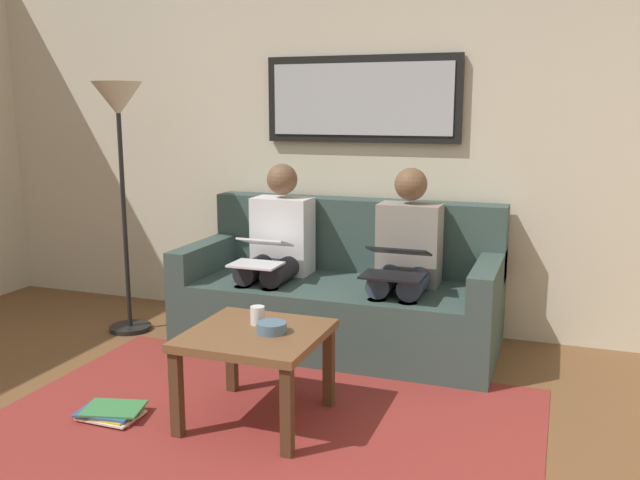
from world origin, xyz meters
name	(u,v)px	position (x,y,z in m)	size (l,w,h in m)	color
wall_rear	(365,137)	(0.00, -2.60, 1.30)	(6.00, 0.12, 2.60)	beige
area_rug	(260,425)	(0.00, -0.85, 0.00)	(2.60, 1.80, 0.01)	maroon
couch	(342,295)	(0.00, -2.12, 0.31)	(1.97, 0.90, 0.90)	#384C47
framed_mirror	(361,99)	(0.00, -2.51, 1.55)	(1.33, 0.05, 0.57)	black
coffee_table	(256,345)	(0.04, -0.90, 0.39)	(0.63, 0.63, 0.45)	brown
cup	(258,315)	(0.07, -1.00, 0.50)	(0.07, 0.07, 0.09)	silver
bowl	(272,328)	(-0.04, -0.91, 0.48)	(0.14, 0.14, 0.05)	slate
person_left	(405,257)	(-0.42, -2.05, 0.61)	(0.38, 0.58, 1.14)	gray
laptop_black	(396,262)	(-0.42, -1.81, 0.63)	(0.35, 0.37, 0.16)	black
person_right	(277,247)	(0.42, -2.05, 0.61)	(0.38, 0.58, 1.14)	silver
laptop_white	(261,252)	(0.42, -1.81, 0.63)	(0.30, 0.36, 0.16)	white
magazine_stack	(111,412)	(0.72, -0.68, 0.03)	(0.33, 0.26, 0.05)	red
standing_lamp	(119,127)	(1.44, -1.85, 1.37)	(0.32, 0.32, 1.66)	black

